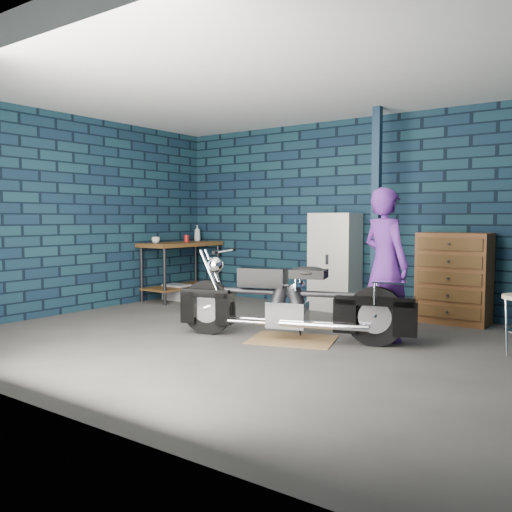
{
  "coord_description": "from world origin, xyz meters",
  "views": [
    {
      "loc": [
        3.36,
        -4.57,
        1.3
      ],
      "look_at": [
        -0.15,
        0.3,
        0.88
      ],
      "focal_mm": 38.0,
      "sensor_mm": 36.0,
      "label": 1
    }
  ],
  "objects": [
    {
      "name": "locker",
      "position": [
        -0.18,
        2.23,
        0.68
      ],
      "size": [
        0.64,
        0.46,
        1.37
      ],
      "primitive_type": "cube",
      "color": "beige",
      "rests_on": "ground"
    },
    {
      "name": "drip_mat",
      "position": [
        0.35,
        0.27,
        0.0
      ],
      "size": [
        1.05,
        0.9,
        0.01
      ],
      "primitive_type": "cube",
      "rotation": [
        0.0,
        0.0,
        0.31
      ],
      "color": "olive",
      "rests_on": "ground"
    },
    {
      "name": "workbench",
      "position": [
        -2.68,
        1.75,
        0.46
      ],
      "size": [
        0.6,
        1.4,
        0.91
      ],
      "primitive_type": "cube",
      "color": "brown",
      "rests_on": "ground"
    },
    {
      "name": "mug_red",
      "position": [
        -2.66,
        1.85,
        0.97
      ],
      "size": [
        0.11,
        0.11,
        0.12
      ],
      "primitive_type": "cylinder",
      "rotation": [
        0.0,
        0.0,
        -0.43
      ],
      "color": "maroon",
      "rests_on": "workbench"
    },
    {
      "name": "room_walls",
      "position": [
        0.0,
        0.55,
        1.9
      ],
      "size": [
        6.02,
        5.01,
        2.71
      ],
      "color": "#0E1E2F",
      "rests_on": "ground"
    },
    {
      "name": "support_post",
      "position": [
        0.55,
        1.95,
        1.35
      ],
      "size": [
        0.1,
        0.1,
        2.7
      ],
      "primitive_type": "cube",
      "color": "#112438",
      "rests_on": "ground"
    },
    {
      "name": "bottle",
      "position": [
        -2.81,
        2.28,
        1.04
      ],
      "size": [
        0.13,
        0.13,
        0.27
      ],
      "primitive_type": "imported",
      "rotation": [
        0.0,
        0.0,
        0.3
      ],
      "color": "gray",
      "rests_on": "workbench"
    },
    {
      "name": "motorcycle",
      "position": [
        0.35,
        0.27,
        0.48
      ],
      "size": [
        2.24,
        1.22,
        0.95
      ],
      "primitive_type": null,
      "rotation": [
        0.0,
        0.0,
        0.31
      ],
      "color": "black",
      "rests_on": "ground"
    },
    {
      "name": "storage_bin",
      "position": [
        -2.66,
        1.62,
        0.12
      ],
      "size": [
        0.39,
        0.28,
        0.25
      ],
      "primitive_type": "cube",
      "color": "gray",
      "rests_on": "ground"
    },
    {
      "name": "cup_a",
      "position": [
        -2.79,
        1.3,
        0.96
      ],
      "size": [
        0.15,
        0.15,
        0.1
      ],
      "primitive_type": "imported",
      "rotation": [
        0.0,
        0.0,
        0.23
      ],
      "color": "beige",
      "rests_on": "workbench"
    },
    {
      "name": "person",
      "position": [
        1.14,
        0.85,
        0.81
      ],
      "size": [
        0.7,
        0.6,
        1.62
      ],
      "primitive_type": "imported",
      "rotation": [
        0.0,
        0.0,
        2.71
      ],
      "color": "#512078",
      "rests_on": "ground"
    },
    {
      "name": "ground",
      "position": [
        0.0,
        0.0,
        0.0
      ],
      "size": [
        6.0,
        6.0,
        0.0
      ],
      "primitive_type": "plane",
      "color": "#4A4745",
      "rests_on": "ground"
    },
    {
      "name": "tool_chest",
      "position": [
        1.46,
        2.23,
        0.56
      ],
      "size": [
        0.84,
        0.47,
        1.12
      ],
      "primitive_type": "cube",
      "color": "brown",
      "rests_on": "ground"
    }
  ]
}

